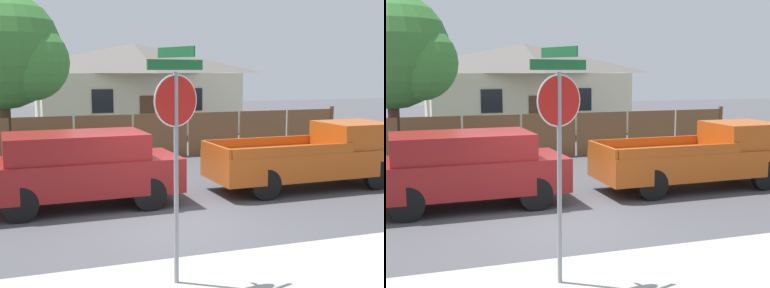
{
  "view_description": "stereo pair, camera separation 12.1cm",
  "coord_description": "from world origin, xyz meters",
  "views": [
    {
      "loc": [
        -3.22,
        -10.44,
        3.22
      ],
      "look_at": [
        0.68,
        0.54,
        1.6
      ],
      "focal_mm": 50.0,
      "sensor_mm": 36.0,
      "label": 1
    },
    {
      "loc": [
        -3.11,
        -10.48,
        3.22
      ],
      "look_at": [
        0.68,
        0.54,
        1.6
      ],
      "focal_mm": 50.0,
      "sensor_mm": 36.0,
      "label": 2
    }
  ],
  "objects": [
    {
      "name": "ground_plane",
      "position": [
        0.0,
        0.0,
        0.0
      ],
      "size": [
        80.0,
        80.0,
        0.0
      ],
      "primitive_type": "plane",
      "color": "#47474C"
    },
    {
      "name": "wooden_fence",
      "position": [
        2.25,
        8.4,
        0.82
      ],
      "size": [
        14.84,
        0.12,
        1.73
      ],
      "color": "brown",
      "rests_on": "ground"
    },
    {
      "name": "house",
      "position": [
        3.39,
        17.26,
        2.38
      ],
      "size": [
        10.65,
        6.35,
        4.6
      ],
      "color": "beige",
      "rests_on": "ground"
    },
    {
      "name": "oak_tree",
      "position": [
        -2.94,
        9.56,
        3.79
      ],
      "size": [
        4.34,
        4.14,
        5.96
      ],
      "color": "brown",
      "rests_on": "ground"
    },
    {
      "name": "red_suv",
      "position": [
        -1.58,
        2.07,
        0.97
      ],
      "size": [
        4.61,
        2.03,
        1.76
      ],
      "rotation": [
        0.0,
        0.0,
        0.01
      ],
      "color": "maroon",
      "rests_on": "ground"
    },
    {
      "name": "orange_pickup",
      "position": [
        4.84,
        2.07,
        0.86
      ],
      "size": [
        5.51,
        1.99,
        1.77
      ],
      "rotation": [
        0.0,
        0.0,
        0.01
      ],
      "color": "#B74C14",
      "rests_on": "ground"
    },
    {
      "name": "stop_sign",
      "position": [
        -0.84,
        -3.02,
        2.44
      ],
      "size": [
        0.94,
        0.85,
        3.55
      ],
      "rotation": [
        0.0,
        0.0,
        0.32
      ],
      "color": "gray",
      "rests_on": "ground"
    }
  ]
}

